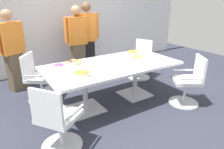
% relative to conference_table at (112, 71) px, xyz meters
% --- Properties ---
extents(ground_plane, '(10.00, 10.00, 0.01)m').
position_rel_conference_table_xyz_m(ground_plane, '(0.00, 0.00, -0.63)').
color(ground_plane, '#2D303D').
extents(back_wall, '(8.00, 0.10, 2.80)m').
position_rel_conference_table_xyz_m(back_wall, '(0.00, 2.40, 0.77)').
color(back_wall, white).
rests_on(back_wall, ground).
extents(conference_table, '(2.40, 1.20, 0.75)m').
position_rel_conference_table_xyz_m(conference_table, '(0.00, 0.00, 0.00)').
color(conference_table, silver).
rests_on(conference_table, ground).
extents(office_chair_0, '(0.75, 0.75, 0.91)m').
position_rel_conference_table_xyz_m(office_chair_0, '(1.14, -0.82, -0.22)').
color(office_chair_0, silver).
rests_on(office_chair_0, ground).
extents(office_chair_1, '(0.70, 0.70, 0.91)m').
position_rel_conference_table_xyz_m(office_chair_1, '(1.29, 0.71, -0.22)').
color(office_chair_1, silver).
rests_on(office_chair_1, ground).
extents(office_chair_2, '(0.76, 0.76, 0.91)m').
position_rel_conference_table_xyz_m(office_chair_2, '(-1.13, 0.82, -0.22)').
color(office_chair_2, silver).
rests_on(office_chair_2, ground).
extents(office_chair_3, '(0.75, 0.75, 0.91)m').
position_rel_conference_table_xyz_m(office_chair_3, '(-1.28, -0.73, -0.22)').
color(office_chair_3, silver).
rests_on(office_chair_3, ground).
extents(person_standing_0, '(0.58, 0.39, 1.66)m').
position_rel_conference_table_xyz_m(person_standing_0, '(-1.40, 1.57, 0.24)').
color(person_standing_0, brown).
rests_on(person_standing_0, ground).
extents(person_standing_1, '(0.61, 0.24, 1.71)m').
position_rel_conference_table_xyz_m(person_standing_1, '(0.05, 1.61, 0.26)').
color(person_standing_1, brown).
rests_on(person_standing_1, ground).
extents(person_standing_2, '(0.61, 0.30, 1.78)m').
position_rel_conference_table_xyz_m(person_standing_2, '(0.34, 1.67, 0.31)').
color(person_standing_2, black).
rests_on(person_standing_2, ground).
extents(snack_bowl_candy_mix, '(0.18, 0.18, 0.09)m').
position_rel_conference_table_xyz_m(snack_bowl_candy_mix, '(-0.88, 0.27, 0.17)').
color(snack_bowl_candy_mix, white).
rests_on(snack_bowl_candy_mix, conference_table).
extents(snack_bowl_pretzels, '(0.26, 0.26, 0.08)m').
position_rel_conference_table_xyz_m(snack_bowl_pretzels, '(-0.70, -0.24, 0.16)').
color(snack_bowl_pretzels, beige).
rests_on(snack_bowl_pretzels, conference_table).
extents(snack_bowl_chips_orange, '(0.24, 0.24, 0.11)m').
position_rel_conference_table_xyz_m(snack_bowl_chips_orange, '(0.65, 0.24, 0.18)').
color(snack_bowl_chips_orange, white).
rests_on(snack_bowl_chips_orange, conference_table).
extents(snack_bowl_chips_yellow, '(0.22, 0.22, 0.11)m').
position_rel_conference_table_xyz_m(snack_bowl_chips_yellow, '(0.51, -0.09, 0.18)').
color(snack_bowl_chips_yellow, beige).
rests_on(snack_bowl_chips_yellow, conference_table).
extents(donut_platter, '(0.32, 0.31, 0.04)m').
position_rel_conference_table_xyz_m(donut_platter, '(-0.57, 0.40, 0.15)').
color(donut_platter, white).
rests_on(donut_platter, conference_table).
extents(plate_stack, '(0.21, 0.21, 0.04)m').
position_rel_conference_table_xyz_m(plate_stack, '(-0.19, 0.18, 0.14)').
color(plate_stack, white).
rests_on(plate_stack, conference_table).
extents(napkin_pile, '(0.14, 0.14, 0.07)m').
position_rel_conference_table_xyz_m(napkin_pile, '(0.09, -0.18, 0.16)').
color(napkin_pile, white).
rests_on(napkin_pile, conference_table).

